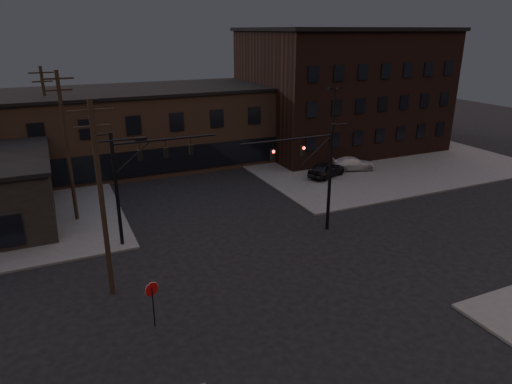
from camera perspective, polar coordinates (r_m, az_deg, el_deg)
ground at (r=28.45m, az=2.69°, el=-10.24°), size 140.00×140.00×0.00m
sidewalk_ne at (r=56.93m, az=12.40°, el=4.85°), size 30.00×30.00×0.15m
building_row at (r=52.16m, az=-11.53°, el=8.01°), size 40.00×12.00×8.00m
building_right at (r=58.83m, az=10.54°, el=12.32°), size 22.00×16.00×14.00m
traffic_signal_near at (r=32.59m, az=7.62°, el=3.01°), size 7.12×0.24×8.00m
traffic_signal_far at (r=31.59m, az=-14.90°, el=2.12°), size 7.12×0.24×8.00m
stop_sign at (r=23.64m, az=-12.85°, el=-12.32°), size 0.72×0.33×2.48m
utility_pole_near at (r=25.34m, az=-18.63°, el=-0.54°), size 3.70×0.28×11.00m
utility_pole_mid at (r=36.77m, az=-22.49°, el=5.51°), size 3.70×0.28×11.50m
utility_pole_far at (r=48.59m, az=-24.50°, el=7.96°), size 2.20×0.28×11.00m
lot_light_a at (r=44.25m, az=9.62°, el=8.09°), size 1.50×0.28×9.14m
lot_light_b at (r=51.68m, az=12.12°, el=9.57°), size 1.50×0.28×9.14m
parked_car_lot_a at (r=46.38m, az=8.82°, el=2.81°), size 4.88×3.40×1.54m
parked_car_lot_b at (r=49.29m, az=12.02°, el=3.50°), size 5.02×3.22×1.35m
car_crossing at (r=50.09m, az=-7.77°, el=3.96°), size 1.81×4.80×1.57m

